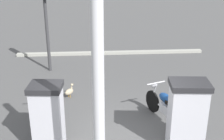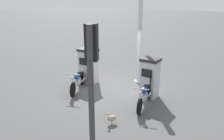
% 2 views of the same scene
% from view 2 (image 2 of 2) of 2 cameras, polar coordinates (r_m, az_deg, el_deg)
% --- Properties ---
extents(ground_plane, '(120.00, 120.00, 0.00)m').
position_cam_2_polar(ground_plane, '(10.63, 0.99, -4.64)').
color(ground_plane, '#4C4C4C').
extents(fuel_pump_near, '(0.72, 0.89, 1.66)m').
position_cam_2_polar(fuel_pump_near, '(11.22, -5.66, 1.02)').
color(fuel_pump_near, silver).
rests_on(fuel_pump_near, ground).
extents(fuel_pump_far, '(0.68, 0.73, 1.63)m').
position_cam_2_polar(fuel_pump_far, '(9.72, 9.02, -1.79)').
color(fuel_pump_far, silver).
rests_on(fuel_pump_far, ground).
extents(motorcycle_near_pump, '(1.92, 0.93, 0.95)m').
position_cam_2_polar(motorcycle_near_pump, '(10.42, -8.26, -2.47)').
color(motorcycle_near_pump, black).
rests_on(motorcycle_near_pump, ground).
extents(motorcycle_far_pump, '(2.03, 0.65, 0.94)m').
position_cam_2_polar(motorcycle_far_pump, '(9.00, 7.73, -5.98)').
color(motorcycle_far_pump, black).
rests_on(motorcycle_far_pump, ground).
extents(wandering_duck, '(0.39, 0.33, 0.42)m').
position_cam_2_polar(wandering_duck, '(7.86, -0.11, -11.43)').
color(wandering_duck, tan).
rests_on(wandering_duck, ground).
extents(roadside_traffic_light, '(0.40, 0.30, 3.50)m').
position_cam_2_polar(roadside_traffic_light, '(4.70, -4.89, -2.42)').
color(roadside_traffic_light, '#38383A').
rests_on(roadside_traffic_light, ground).
extents(canopy_support_pole, '(0.40, 0.40, 4.15)m').
position_cam_2_polar(canopy_support_pole, '(11.11, 6.61, 6.95)').
color(canopy_support_pole, silver).
rests_on(canopy_support_pole, ground).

